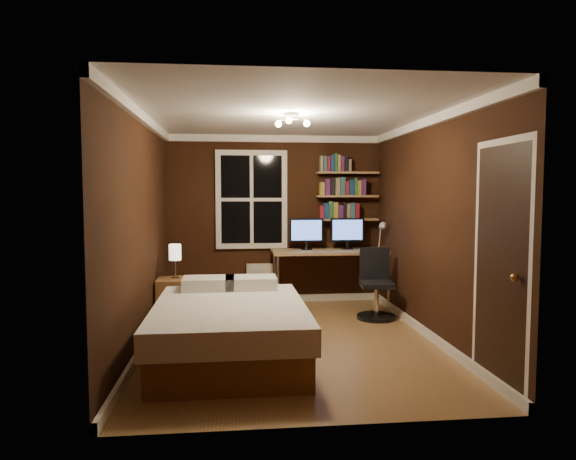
{
  "coord_description": "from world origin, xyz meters",
  "views": [
    {
      "loc": [
        -0.62,
        -5.59,
        1.66
      ],
      "look_at": [
        0.02,
        0.45,
        1.21
      ],
      "focal_mm": 32.0,
      "sensor_mm": 36.0,
      "label": 1
    }
  ],
  "objects": [
    {
      "name": "monitor_right",
      "position": [
        1.06,
        1.84,
        1.05
      ],
      "size": [
        0.5,
        0.12,
        0.46
      ],
      "primitive_type": null,
      "color": "black",
      "rests_on": "desk"
    },
    {
      "name": "bookshelf_middle",
      "position": [
        1.08,
        1.98,
        1.6
      ],
      "size": [
        0.92,
        0.22,
        0.03
      ],
      "primitive_type": "cube",
      "color": "#9F7F4D",
      "rests_on": "wall_back"
    },
    {
      "name": "wall_right",
      "position": [
        1.6,
        0.0,
        1.25
      ],
      "size": [
        0.04,
        4.2,
        2.5
      ],
      "primitive_type": "cube",
      "color": "black",
      "rests_on": "ground"
    },
    {
      "name": "bed",
      "position": [
        -0.66,
        -0.52,
        0.3
      ],
      "size": [
        1.49,
        2.06,
        0.7
      ],
      "rotation": [
        0.0,
        0.0,
        0.0
      ],
      "color": "brown",
      "rests_on": "ground"
    },
    {
      "name": "ceiling_fixture",
      "position": [
        0.0,
        -0.1,
        2.4
      ],
      "size": [
        0.44,
        0.44,
        0.18
      ],
      "primitive_type": null,
      "color": "beige",
      "rests_on": "ceiling"
    },
    {
      "name": "books_row_upper",
      "position": [
        1.08,
        1.98,
        2.08
      ],
      "size": [
        0.54,
        0.16,
        0.23
      ],
      "primitive_type": null,
      "color": "#285F3C",
      "rests_on": "bookshelf_upper"
    },
    {
      "name": "bookshelf_lower",
      "position": [
        1.08,
        1.98,
        1.25
      ],
      "size": [
        0.92,
        0.22,
        0.03
      ],
      "primitive_type": "cube",
      "color": "#9F7F4D",
      "rests_on": "wall_back"
    },
    {
      "name": "window",
      "position": [
        -0.35,
        2.06,
        1.55
      ],
      "size": [
        1.06,
        0.06,
        1.46
      ],
      "primitive_type": "cube",
      "color": "white",
      "rests_on": "wall_back"
    },
    {
      "name": "monitor_left",
      "position": [
        0.44,
        1.84,
        1.05
      ],
      "size": [
        0.5,
        0.12,
        0.46
      ],
      "primitive_type": null,
      "color": "black",
      "rests_on": "desk"
    },
    {
      "name": "office_chair",
      "position": [
        1.24,
        0.93,
        0.34
      ],
      "size": [
        0.51,
        0.51,
        0.92
      ],
      "rotation": [
        0.0,
        0.0,
        -0.1
      ],
      "color": "black",
      "rests_on": "ground"
    },
    {
      "name": "bedside_lamp",
      "position": [
        -1.35,
        0.92,
        0.79
      ],
      "size": [
        0.15,
        0.15,
        0.43
      ],
      "primitive_type": null,
      "color": "#EDE4C9",
      "rests_on": "nightstand"
    },
    {
      "name": "ceiling",
      "position": [
        0.0,
        0.0,
        2.5
      ],
      "size": [
        3.2,
        4.2,
        0.02
      ],
      "primitive_type": "cube",
      "color": "white",
      "rests_on": "wall_back"
    },
    {
      "name": "door_knob",
      "position": [
        1.55,
        -1.85,
        1.0
      ],
      "size": [
        0.06,
        0.06,
        0.06
      ],
      "primitive_type": "sphere",
      "color": "#C78F43",
      "rests_on": "door"
    },
    {
      "name": "books_row_middle",
      "position": [
        1.08,
        1.98,
        1.73
      ],
      "size": [
        0.6,
        0.16,
        0.23
      ],
      "primitive_type": null,
      "color": "navy",
      "rests_on": "bookshelf_middle"
    },
    {
      "name": "wall_back",
      "position": [
        0.0,
        2.1,
        1.25
      ],
      "size": [
        3.2,
        0.04,
        2.5
      ],
      "primitive_type": "cube",
      "color": "black",
      "rests_on": "ground"
    },
    {
      "name": "nightstand",
      "position": [
        -1.35,
        0.92,
        0.29
      ],
      "size": [
        0.48,
        0.48,
        0.57
      ],
      "primitive_type": "cube",
      "rotation": [
        0.0,
        0.0,
        0.05
      ],
      "color": "brown",
      "rests_on": "ground"
    },
    {
      "name": "desk_lamp",
      "position": [
        1.5,
        1.59,
        1.04
      ],
      "size": [
        0.14,
        0.32,
        0.44
      ],
      "primitive_type": null,
      "color": "silver",
      "rests_on": "desk"
    },
    {
      "name": "door",
      "position": [
        1.59,
        -1.55,
        1.02
      ],
      "size": [
        0.03,
        0.82,
        2.05
      ],
      "primitive_type": null,
      "color": "black",
      "rests_on": "ground"
    },
    {
      "name": "bookshelf_upper",
      "position": [
        1.08,
        1.98,
        1.95
      ],
      "size": [
        0.92,
        0.22,
        0.03
      ],
      "primitive_type": "cube",
      "color": "#9F7F4D",
      "rests_on": "wall_back"
    },
    {
      "name": "books_row_lower",
      "position": [
        1.08,
        1.98,
        1.38
      ],
      "size": [
        0.54,
        0.16,
        0.23
      ],
      "primitive_type": null,
      "color": "maroon",
      "rests_on": "bookshelf_lower"
    },
    {
      "name": "desk",
      "position": [
        0.79,
        1.76,
        0.76
      ],
      "size": [
        1.72,
        0.64,
        0.82
      ],
      "color": "#9F7F4D",
      "rests_on": "ground"
    },
    {
      "name": "wall_left",
      "position": [
        -1.6,
        0.0,
        1.25
      ],
      "size": [
        0.04,
        4.2,
        2.5
      ],
      "primitive_type": "cube",
      "color": "black",
      "rests_on": "ground"
    },
    {
      "name": "floor",
      "position": [
        0.0,
        0.0,
        0.0
      ],
      "size": [
        4.2,
        4.2,
        0.0
      ],
      "primitive_type": "plane",
      "color": "olive",
      "rests_on": "ground"
    },
    {
      "name": "radiator",
      "position": [
        -0.24,
        1.99,
        0.3
      ],
      "size": [
        0.39,
        0.14,
        0.59
      ],
      "primitive_type": "cube",
      "color": "silver",
      "rests_on": "ground"
    }
  ]
}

